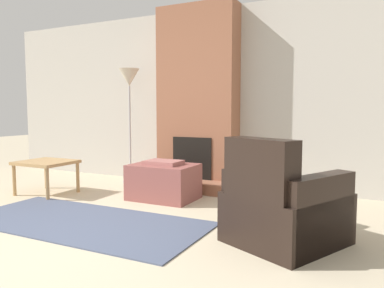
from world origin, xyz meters
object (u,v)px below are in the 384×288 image
ottoman (164,181)px  side_table (46,165)px  floor_lamp_left (129,84)px  armchair (281,210)px

ottoman → side_table: 1.62m
ottoman → floor_lamp_left: (-1.05, 0.76, 1.29)m
floor_lamp_left → ottoman: bearing=-35.9°
ottoman → floor_lamp_left: size_ratio=0.46×
side_table → floor_lamp_left: (0.51, 1.19, 1.13)m
side_table → floor_lamp_left: floor_lamp_left is taller
ottoman → side_table: (-1.56, -0.43, 0.16)m
armchair → floor_lamp_left: floor_lamp_left is taller
armchair → floor_lamp_left: 3.45m
ottoman → armchair: bearing=-29.2°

